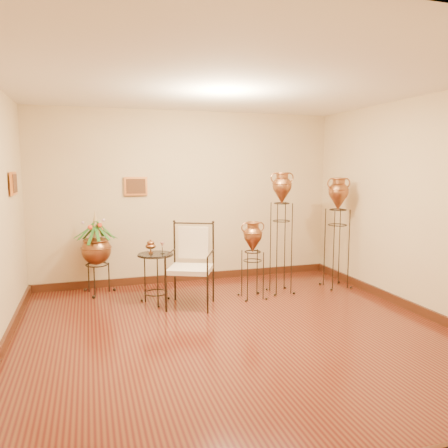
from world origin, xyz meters
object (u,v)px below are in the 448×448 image
object	(u,v)px
side_table	(156,277)
amphora_mid	(337,232)
amphora_tall	(281,231)
planter_urn	(96,247)
armchair	(190,266)

from	to	relation	value
side_table	amphora_mid	bearing A→B (deg)	-0.56
amphora_tall	side_table	distance (m)	1.98
planter_urn	side_table	bearing A→B (deg)	-42.71
amphora_tall	planter_urn	distance (m)	2.78
amphora_tall	side_table	world-z (taller)	amphora_tall
amphora_mid	amphora_tall	bearing A→B (deg)	-178.95
side_table	amphora_tall	bearing A→B (deg)	-1.38
planter_urn	amphora_tall	bearing A→B (deg)	-15.96
armchair	amphora_mid	bearing A→B (deg)	30.98
amphora_tall	side_table	xyz separation A→B (m)	(-1.89, 0.05, -0.57)
planter_urn	armchair	size ratio (longest dim) A/B	1.13
amphora_tall	side_table	size ratio (longest dim) A/B	2.07
amphora_tall	armchair	size ratio (longest dim) A/B	1.62
amphora_tall	armchair	distance (m)	1.53
amphora_mid	planter_urn	size ratio (longest dim) A/B	1.37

